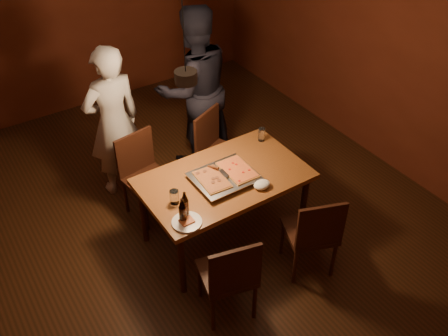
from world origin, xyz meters
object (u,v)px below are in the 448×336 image
beer_bottle_b (185,203)px  plate_slice (187,222)px  pizza_tray (224,178)px  diner_white (113,122)px  diner_dark (194,88)px  chair_near_left (230,272)px  chair_near_right (315,229)px  chair_far_left (142,168)px  pendant_lamp (186,76)px  beer_bottle_a (182,210)px  chair_far_right (215,144)px  dining_table (224,183)px

beer_bottle_b → plate_slice: (-0.04, -0.10, -0.11)m
pizza_tray → diner_white: (-0.49, 1.30, 0.06)m
diner_dark → chair_near_left: bearing=70.2°
chair_near_right → plate_slice: (-0.98, 0.48, 0.22)m
beer_bottle_b → diner_white: 1.49m
diner_white → beer_bottle_b: bearing=85.2°
chair_far_left → pendant_lamp: (0.21, -0.61, 1.22)m
beer_bottle_a → plate_slice: 0.12m
beer_bottle_a → chair_far_right: bearing=46.8°
dining_table → beer_bottle_a: size_ratio=6.37×
chair_far_right → chair_near_left: bearing=37.6°
chair_near_left → diner_white: bearing=105.2°
beer_bottle_b → diner_white: (0.02, 1.49, -0.03)m
pizza_tray → plate_slice: (-0.55, -0.29, -0.01)m
dining_table → chair_far_right: bearing=63.2°
chair_near_right → diner_white: size_ratio=0.32×
chair_near_left → diner_white: (-0.05, 2.05, 0.30)m
plate_slice → diner_dark: (1.03, 1.60, 0.16)m
chair_far_right → beer_bottle_a: beer_bottle_a is taller
dining_table → plate_slice: bearing=-150.3°
diner_white → pendant_lamp: pendant_lamp is taller
dining_table → diner_dark: bearing=70.5°
chair_far_right → chair_near_right: bearing=67.4°
dining_table → chair_near_left: bearing=-120.2°
chair_near_right → diner_white: 2.27m
chair_near_right → chair_near_left: bearing=-159.9°
diner_dark → pendant_lamp: pendant_lamp is taller
beer_bottle_b → diner_dark: 1.79m
chair_near_right → diner_dark: size_ratio=0.29×
chair_far_left → diner_white: bearing=-92.4°
pizza_tray → pendant_lamp: pendant_lamp is taller
pizza_tray → diner_dark: (0.47, 1.31, 0.15)m
chair_near_left → beer_bottle_a: bearing=117.6°
chair_far_right → pizza_tray: size_ratio=1.01×
chair_far_left → diner_dark: bearing=-160.3°
chair_near_left → diner_white: size_ratio=0.31×
chair_near_right → pendant_lamp: 1.69m
chair_near_left → pizza_tray: 0.91m
dining_table → beer_bottle_a: (-0.59, -0.29, 0.19)m
chair_far_right → diner_dark: (0.08, 0.54, 0.39)m
pizza_tray → diner_dark: diner_dark is taller
chair_far_right → beer_bottle_a: bearing=23.0°
chair_far_right → pendant_lamp: pendant_lamp is taller
chair_far_right → plate_slice: size_ratio=2.23×
chair_far_left → chair_near_right: size_ratio=0.90×
chair_near_left → diner_white: 2.07m
chair_near_right → diner_white: bearing=134.5°
pizza_tray → diner_white: bearing=107.0°
chair_far_right → diner_dark: bearing=-122.4°
chair_far_right → beer_bottle_b: beer_bottle_b is taller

